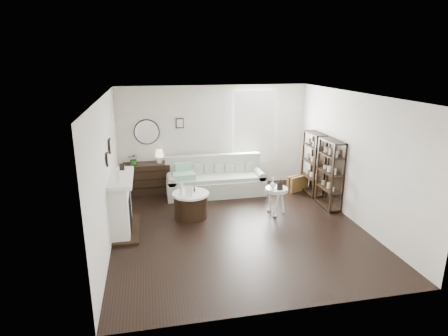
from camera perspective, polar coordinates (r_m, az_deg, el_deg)
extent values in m
plane|color=black|center=(7.87, 2.11, -8.93)|extent=(5.50, 5.50, 0.00)
plane|color=white|center=(7.14, 2.34, 11.05)|extent=(5.50, 5.50, 0.00)
plane|color=white|center=(10.01, -1.53, 4.79)|extent=(5.00, 0.00, 5.00)
plane|color=white|center=(4.92, 9.90, -8.04)|extent=(5.00, 0.00, 5.00)
plane|color=white|center=(7.23, -17.40, -0.54)|extent=(0.00, 5.50, 5.50)
plane|color=white|center=(8.33, 19.17, 1.48)|extent=(0.00, 5.50, 5.50)
cube|color=white|center=(10.19, 4.62, 6.38)|extent=(1.00, 0.02, 1.80)
cube|color=white|center=(10.13, 4.71, 6.33)|extent=(1.15, 0.02, 1.90)
cylinder|color=silver|center=(9.79, -11.69, 5.39)|extent=(0.60, 0.03, 0.60)
cube|color=black|center=(9.79, -6.75, 6.81)|extent=(0.20, 0.03, 0.26)
cube|color=white|center=(7.76, -15.45, -5.49)|extent=(0.34, 1.20, 1.10)
cube|color=black|center=(7.81, -15.14, -6.50)|extent=(0.30, 0.65, 0.70)
cube|color=white|center=(7.57, -15.40, -1.46)|extent=(0.44, 1.35, 0.08)
cube|color=black|center=(7.96, -14.58, -8.98)|extent=(0.50, 1.40, 0.05)
cylinder|color=silver|center=(7.09, -15.69, -1.41)|extent=(0.08, 0.08, 0.22)
cube|color=black|center=(7.92, -15.29, 0.17)|extent=(0.10, 0.03, 0.14)
cube|color=black|center=(7.12, -17.37, 1.28)|extent=(0.03, 0.18, 0.24)
cube|color=black|center=(7.72, -17.00, 3.23)|extent=(0.03, 0.22, 0.28)
cube|color=black|center=(9.71, 13.44, 0.64)|extent=(0.30, 0.80, 1.60)
cylinder|color=#C5B388|center=(9.57, 13.84, -1.38)|extent=(0.08, 0.08, 0.11)
cylinder|color=#C5B388|center=(9.78, 13.22, -0.95)|extent=(0.08, 0.08, 0.11)
cylinder|color=#C5B388|center=(10.00, 12.64, -0.53)|extent=(0.08, 0.08, 0.11)
cylinder|color=#C5B388|center=(9.45, 14.00, 0.93)|extent=(0.08, 0.08, 0.11)
cylinder|color=#C5B388|center=(9.67, 13.38, 1.32)|extent=(0.08, 0.08, 0.11)
cylinder|color=#C5B388|center=(9.89, 12.78, 1.69)|extent=(0.08, 0.08, 0.11)
cylinder|color=#C5B388|center=(9.36, 14.17, 3.29)|extent=(0.08, 0.08, 0.11)
cylinder|color=#C5B388|center=(9.58, 13.53, 3.63)|extent=(0.08, 0.08, 0.11)
cylinder|color=#C5B388|center=(9.80, 12.93, 3.95)|extent=(0.08, 0.08, 0.11)
cube|color=black|center=(8.94, 15.83, -0.90)|extent=(0.30, 0.80, 1.60)
cylinder|color=#C5B388|center=(8.81, 16.30, -3.13)|extent=(0.08, 0.08, 0.11)
cylinder|color=#C5B388|center=(9.02, 15.58, -2.61)|extent=(0.08, 0.08, 0.11)
cylinder|color=#C5B388|center=(9.23, 14.88, -2.12)|extent=(0.08, 0.08, 0.11)
cylinder|color=#C5B388|center=(8.69, 16.51, -0.64)|extent=(0.08, 0.08, 0.11)
cylinder|color=#C5B388|center=(8.90, 15.77, -0.18)|extent=(0.08, 0.08, 0.11)
cylinder|color=#C5B388|center=(9.11, 15.07, 0.26)|extent=(0.08, 0.08, 0.11)
cylinder|color=#C5B388|center=(8.58, 16.73, 1.92)|extent=(0.08, 0.08, 0.11)
cylinder|color=#C5B388|center=(8.80, 15.97, 2.32)|extent=(0.08, 0.08, 0.11)
cylinder|color=#C5B388|center=(9.01, 15.25, 2.71)|extent=(0.08, 0.08, 0.11)
cube|color=#B3C0AB|center=(9.58, -1.28, -2.87)|extent=(2.48, 0.86, 0.40)
cube|color=#B3C0AB|center=(9.48, -1.25, -1.51)|extent=(2.15, 0.69, 0.10)
cube|color=#B3C0AB|center=(9.78, -1.64, -0.12)|extent=(2.48, 0.19, 0.76)
cube|color=#B3C0AB|center=(9.44, -8.03, -3.02)|extent=(0.21, 0.81, 0.50)
cube|color=#B3C0AB|center=(9.82, 5.21, -2.16)|extent=(0.21, 0.81, 0.50)
cube|color=#2A9B70|center=(9.32, -6.15, -1.16)|extent=(0.58, 0.48, 0.14)
cube|color=brown|center=(10.04, 11.17, -2.27)|extent=(0.64, 0.43, 0.41)
cube|color=black|center=(9.83, -11.66, -1.54)|extent=(1.18, 0.49, 0.78)
cube|color=black|center=(9.65, -11.59, -2.99)|extent=(1.13, 0.01, 0.02)
cube|color=black|center=(9.58, -11.66, -1.78)|extent=(1.13, 0.01, 0.02)
cube|color=black|center=(9.51, -11.73, -0.54)|extent=(1.13, 0.01, 0.01)
imported|color=#23601B|center=(9.64, -13.58, 1.36)|extent=(0.31, 0.28, 0.31)
cylinder|color=black|center=(8.27, -5.06, -5.76)|extent=(0.73, 0.73, 0.51)
cylinder|color=silver|center=(8.16, -5.11, -3.95)|extent=(0.80, 0.80, 0.04)
cylinder|color=white|center=(8.35, 8.03, -3.14)|extent=(0.49, 0.49, 0.03)
cylinder|color=white|center=(8.36, 8.02, -3.43)|extent=(0.51, 0.51, 0.02)
cylinder|color=white|center=(8.46, 7.95, -5.11)|extent=(0.04, 0.04, 0.57)
cylinder|color=silver|center=(8.00, -6.49, -2.99)|extent=(0.08, 0.08, 0.33)
cube|color=white|center=(7.93, -5.36, -3.60)|extent=(0.17, 0.08, 0.21)
cube|color=black|center=(8.21, 8.51, -2.76)|extent=(0.13, 0.07, 0.17)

